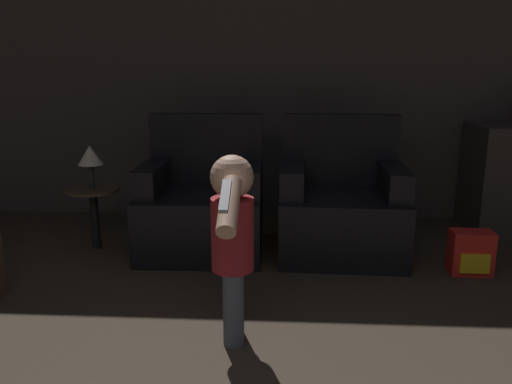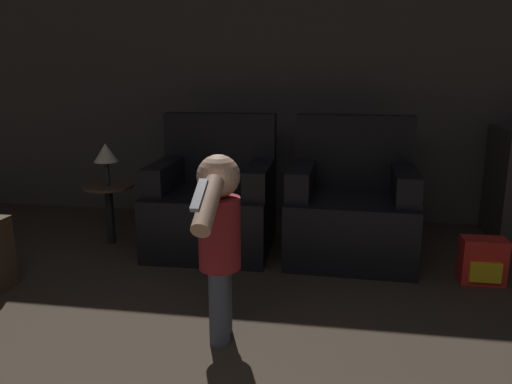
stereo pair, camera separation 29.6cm
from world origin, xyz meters
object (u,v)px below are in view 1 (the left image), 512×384
Objects in this scene: toy_backpack at (471,253)px; lamp at (90,156)px; armchair_right at (341,206)px; armchair_left at (203,204)px; person_toddler at (232,235)px.

toy_backpack is 0.91× the size of lamp.
lamp is at bearing -176.28° from armchair_right.
person_toddler is (0.36, -1.32, 0.21)m from armchair_left.
armchair_right is 1.06× the size of person_toddler.
person_toddler is 1.78m from toy_backpack.
armchair_right is at bearing 1.76° from lamp.
armchair_left is 1.88m from toy_backpack.
armchair_left is 1.39m from person_toddler.
armchair_right is 0.93m from toy_backpack.
toy_backpack is at bearing -24.45° from armchair_right.
armchair_right is at bearing -1.34° from armchair_left.
person_toddler is (-0.66, -1.32, 0.21)m from armchair_right.
armchair_right reaches higher than person_toddler.
armchair_left is 0.89m from lamp.
armchair_left is 3.39× the size of toy_backpack.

